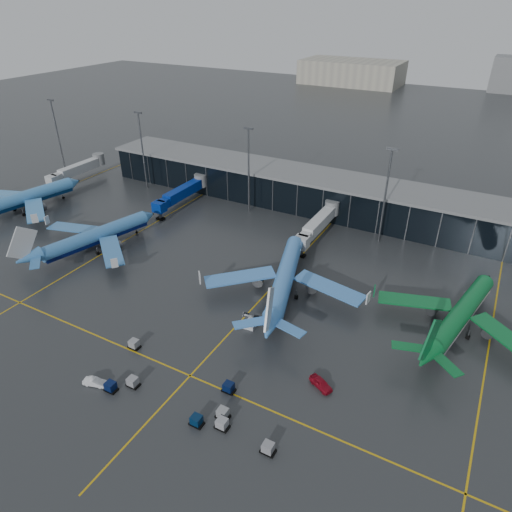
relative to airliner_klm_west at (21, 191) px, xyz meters
The scene contains 13 objects.
ground 77.04m from the airliner_klm_west, 12.99° to the right, with size 600.00×600.00×0.00m, color #282B2D.
terminal_pier 87.17m from the airliner_klm_west, 30.89° to the left, with size 142.00×17.00×10.70m.
jet_bridges 47.44m from the airliner_klm_west, 32.89° to the left, with size 94.00×27.50×7.20m.
flood_masts 86.56m from the airliner_klm_west, 22.31° to the left, with size 203.00×0.50×25.50m.
taxi_lines 85.31m from the airliner_klm_west, ahead, with size 220.00×120.00×0.02m.
airliner_klm_west is the anchor object (origin of this frame).
airliner_arkefly 37.56m from the airliner_klm_west, ahead, with size 34.76×39.59×12.17m, color #3D81CA, non-canonical shape.
airliner_klm_near 88.11m from the airliner_klm_west, ahead, with size 37.11×42.27×12.99m, color #458DE5, non-canonical shape.
airliner_aer_lingus 123.82m from the airliner_klm_west, ahead, with size 33.88×38.59×11.86m, color #0C6B31, non-canonical shape.
baggage_carts 95.58m from the airliner_klm_west, 23.03° to the right, with size 34.60×11.53×1.70m.
mobile_airstair 88.76m from the airliner_klm_west, ahead, with size 2.50×3.40×3.45m.
service_van_red 108.49m from the airliner_klm_west, 12.63° to the right, with size 1.84×4.56×1.55m, color maroon.
service_van_white 83.36m from the airliner_klm_west, 30.13° to the right, with size 1.41×4.04×1.33m, color white.
Camera 1 is at (48.11, -60.53, 57.93)m, focal length 32.00 mm.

